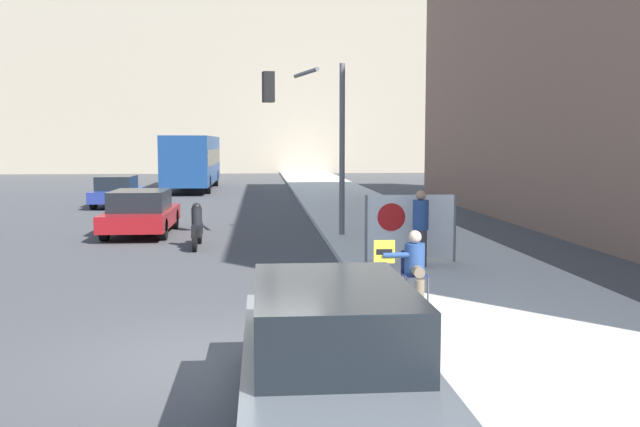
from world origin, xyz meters
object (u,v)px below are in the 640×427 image
at_px(protest_banner, 410,226).
at_px(motorcycle_on_road, 197,228).
at_px(pedestrian_behind, 420,228).
at_px(car_on_road_midblock, 117,191).
at_px(parked_car_curbside, 331,354).
at_px(seated_protester, 414,264).
at_px(city_bus_on_road, 193,159).
at_px(traffic_light_pole, 313,120).
at_px(car_on_road_nearest, 141,212).

relative_size(protest_banner, motorcycle_on_road, 0.98).
relative_size(pedestrian_behind, car_on_road_midblock, 0.39).
relative_size(protest_banner, parked_car_curbside, 0.43).
height_order(seated_protester, city_bus_on_road, city_bus_on_road).
height_order(pedestrian_behind, protest_banner, pedestrian_behind).
bearing_deg(car_on_road_midblock, motorcycle_on_road, -70.31).
bearing_deg(traffic_light_pole, protest_banner, -69.30).
relative_size(seated_protester, car_on_road_midblock, 0.28).
relative_size(parked_car_curbside, car_on_road_midblock, 1.12).
bearing_deg(parked_car_curbside, pedestrian_behind, 71.38).
xyz_separation_m(traffic_light_pole, car_on_road_nearest, (-5.14, 1.74, -2.76)).
xyz_separation_m(pedestrian_behind, traffic_light_pole, (-1.91, 5.36, 2.47)).
xyz_separation_m(seated_protester, city_bus_on_road, (-6.55, 31.62, 1.06)).
bearing_deg(parked_car_curbside, seated_protester, 68.54).
height_order(protest_banner, city_bus_on_road, city_bus_on_road).
xyz_separation_m(protest_banner, city_bus_on_road, (-7.31, 27.68, 0.89)).
xyz_separation_m(car_on_road_nearest, motorcycle_on_road, (1.94, -2.88, -0.16)).
height_order(city_bus_on_road, motorcycle_on_road, city_bus_on_road).
relative_size(traffic_light_pole, motorcycle_on_road, 2.33).
relative_size(seated_protester, traffic_light_pole, 0.24).
relative_size(car_on_road_nearest, motorcycle_on_road, 2.10).
bearing_deg(city_bus_on_road, pedestrian_behind, -75.29).
bearing_deg(pedestrian_behind, parked_car_curbside, 43.81).
bearing_deg(protest_banner, motorcycle_on_road, 143.98).
distance_m(car_on_road_midblock, city_bus_on_road, 11.53).
height_order(protest_banner, car_on_road_midblock, protest_banner).
relative_size(parked_car_curbside, car_on_road_nearest, 1.07).
distance_m(pedestrian_behind, city_bus_on_road, 29.23).
bearing_deg(motorcycle_on_road, car_on_road_midblock, 109.69).
bearing_deg(traffic_light_pole, car_on_road_nearest, 161.34).
height_order(car_on_road_nearest, motorcycle_on_road, car_on_road_nearest).
bearing_deg(car_on_road_midblock, protest_banner, -59.75).
height_order(car_on_road_nearest, car_on_road_midblock, car_on_road_nearest).
distance_m(car_on_road_nearest, city_bus_on_road, 21.20).
relative_size(car_on_road_nearest, car_on_road_midblock, 1.05).
height_order(pedestrian_behind, parked_car_curbside, pedestrian_behind).
height_order(parked_car_curbside, city_bus_on_road, city_bus_on_road).
xyz_separation_m(protest_banner, car_on_road_midblock, (-9.59, 16.44, -0.26)).
xyz_separation_m(parked_car_curbside, city_bus_on_road, (-4.68, 36.37, 1.12)).
xyz_separation_m(pedestrian_behind, car_on_road_nearest, (-7.05, 7.09, -0.29)).
xyz_separation_m(car_on_road_midblock, city_bus_on_road, (2.27, 11.25, 1.15)).
xyz_separation_m(protest_banner, car_on_road_nearest, (-6.95, 6.52, -0.26)).
xyz_separation_m(traffic_light_pole, motorcycle_on_road, (-3.20, -1.14, -2.92)).
height_order(traffic_light_pole, city_bus_on_road, traffic_light_pole).
xyz_separation_m(pedestrian_behind, parked_car_curbside, (-2.73, -8.11, -0.26)).
relative_size(parked_car_curbside, city_bus_on_road, 0.41).
relative_size(seated_protester, motorcycle_on_road, 0.57).
bearing_deg(traffic_light_pole, motorcycle_on_road, -160.33).
height_order(seated_protester, motorcycle_on_road, seated_protester).
bearing_deg(seated_protester, traffic_light_pole, 107.74).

